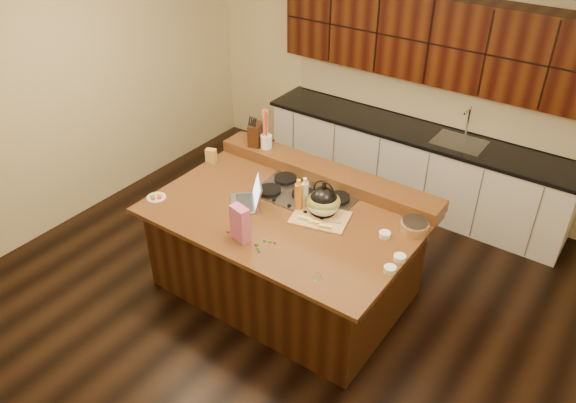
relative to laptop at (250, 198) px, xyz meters
The scene contains 31 objects.
room 0.50m from the laptop, 13.88° to the left, with size 5.52×5.02×2.72m.
island 0.62m from the laptop, 13.88° to the left, with size 2.40×1.60×0.92m.
back_ledge 0.85m from the laptop, 67.09° to the left, with size 2.40×0.30×0.12m, color black.
cooktop 0.51m from the laptop, 49.12° to the left, with size 0.92×0.52×0.05m.
back_counter 2.39m from the laptop, 74.71° to the left, with size 3.70×0.66×2.40m.
kettle 0.68m from the laptop, 21.76° to the left, with size 0.25×0.25×0.22m, color black.
green_bowl 0.68m from the laptop, 21.76° to the left, with size 0.30×0.30×0.17m, color olive.
laptop is the anchor object (origin of this frame).
oil_bottle 0.45m from the laptop, 22.35° to the left, with size 0.07×0.07×0.27m, color #BD6F21.
vinegar_bottle 0.50m from the laptop, 29.83° to the left, with size 0.06×0.06×0.25m, color silver.
wooden_tray 0.68m from the laptop, 18.98° to the left, with size 0.56×0.47×0.20m.
ramekin_a 1.49m from the laptop, ahead, with size 0.10×0.10×0.04m, color white.
ramekin_b 1.48m from the laptop, ahead, with size 0.10×0.10×0.04m, color white.
ramekin_c 1.27m from the laptop, 11.95° to the left, with size 0.10×0.10×0.04m, color white.
strainer_bowl 1.49m from the laptop, 18.54° to the left, with size 0.24×0.24×0.09m, color #996B3F.
kitchen_timer 1.18m from the laptop, 25.69° to the right, with size 0.08×0.08×0.07m, color silver.
pink_bag 0.54m from the laptop, 60.19° to the right, with size 0.17×0.09×0.32m, color #C65D8D.
candy_plate 0.89m from the laptop, 150.87° to the right, with size 0.18×0.18×0.01m, color white.
package_box 0.90m from the laptop, 155.00° to the left, with size 0.10×0.07×0.14m, color #B99341.
utensil_crock 0.89m from the laptop, 117.42° to the left, with size 0.12×0.12×0.14m, color white.
knife_block 0.96m from the laptop, 124.47° to the left, with size 0.12×0.19×0.24m, color black.
gumdrop_0 0.63m from the laptop, 47.56° to the right, with size 0.02×0.02×0.02m, color red.
gumdrop_1 0.63m from the laptop, 46.10° to the right, with size 0.02×0.02×0.02m, color #198C26.
gumdrop_2 0.48m from the laptop, 75.75° to the right, with size 0.02×0.02×0.02m, color red.
gumdrop_3 0.71m from the laptop, 46.04° to the right, with size 0.02×0.02×0.02m, color #198C26.
gumdrop_4 0.64m from the laptop, 33.00° to the right, with size 0.02×0.02×0.02m, color red.
gumdrop_5 0.68m from the laptop, 46.41° to the right, with size 0.02×0.02×0.02m, color #198C26.
gumdrop_6 0.45m from the laptop, 69.82° to the right, with size 0.02×0.02×0.02m, color red.
gumdrop_7 0.62m from the laptop, 36.40° to the right, with size 0.02×0.02×0.02m, color #198C26.
gumdrop_8 0.50m from the laptop, 61.99° to the right, with size 0.02×0.02×0.02m, color red.
gumdrop_9 0.59m from the laptop, 40.10° to the right, with size 0.02×0.02×0.02m, color #198C26.
Camera 1 is at (2.43, -3.39, 3.79)m, focal length 35.00 mm.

